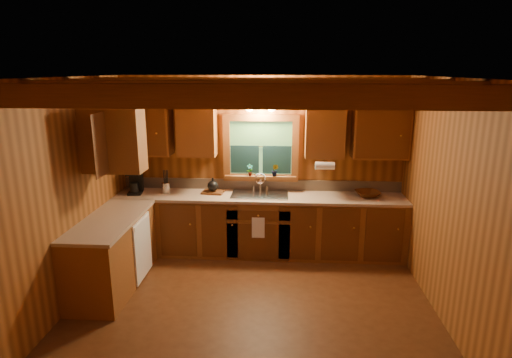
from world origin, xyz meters
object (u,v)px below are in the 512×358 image
(cutting_board, at_px, (213,192))
(wicker_basket, at_px, (368,194))
(coffee_maker, at_px, (135,182))
(sink, at_px, (260,198))

(cutting_board, bearing_deg, wicker_basket, 6.16)
(coffee_maker, relative_size, wicker_basket, 1.00)
(coffee_maker, height_order, cutting_board, coffee_maker)
(coffee_maker, relative_size, cutting_board, 1.09)
(cutting_board, bearing_deg, sink, 2.55)
(sink, relative_size, cutting_board, 2.62)
(coffee_maker, xyz_separation_m, cutting_board, (1.14, 0.08, -0.15))
(sink, bearing_deg, wicker_basket, 0.72)
(coffee_maker, bearing_deg, wicker_basket, -6.37)
(coffee_maker, xyz_separation_m, wicker_basket, (3.39, 0.04, -0.13))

